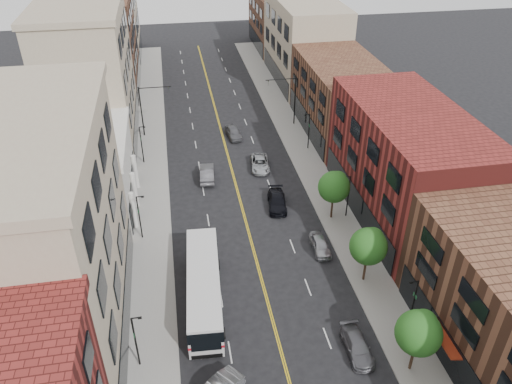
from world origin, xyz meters
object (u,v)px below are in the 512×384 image
car_parked_mid (357,346)px  city_bus (204,286)px  car_lane_b (260,163)px  car_lane_c (233,132)px  car_lane_behind (207,173)px  car_parked_far (320,245)px  car_lane_a (277,201)px

car_parked_mid → city_bus: bearing=146.3°
car_lane_b → car_lane_c: bearing=109.1°
car_parked_mid → car_lane_behind: (-9.14, 28.36, 0.15)m
car_parked_mid → car_lane_c: (-4.37, 39.05, 0.11)m
car_lane_b → car_lane_c: 9.52m
car_lane_behind → car_parked_far: bearing=126.6°
city_bus → car_parked_far: size_ratio=3.24×
car_parked_far → car_lane_c: 26.90m
car_lane_b → city_bus: bearing=-106.0°
city_bus → car_parked_far: bearing=26.3°
car_parked_mid → car_parked_far: size_ratio=1.11×
car_parked_mid → car_lane_a: car_lane_a is taller
car_parked_far → car_lane_behind: car_lane_behind is taller
car_lane_behind → car_lane_c: car_lane_behind is taller
car_parked_mid → car_lane_a: 21.01m
car_lane_a → car_lane_c: (-2.43, 18.12, 0.03)m
car_parked_mid → car_lane_c: size_ratio=1.01×
car_lane_a → car_parked_far: bearing=-64.9°
car_parked_mid → car_lane_b: (-2.25, 29.76, 0.04)m
car_lane_a → car_lane_c: car_lane_c is taller
car_parked_mid → car_parked_far: car_parked_far is taller
car_parked_far → car_lane_c: bearing=101.9°
car_parked_far → car_lane_b: size_ratio=0.81×
car_lane_behind → car_lane_b: car_lane_behind is taller
car_lane_c → car_lane_behind: bearing=-121.0°
city_bus → car_lane_a: 16.35m
city_bus → car_parked_far: 13.09m
car_lane_behind → car_lane_a: 10.35m
city_bus → car_lane_c: size_ratio=2.94×
car_parked_far → car_lane_c: (-5.07, 26.41, 0.07)m
car_parked_far → car_lane_c: car_lane_c is taller
car_lane_c → car_lane_a: bearing=-89.3°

